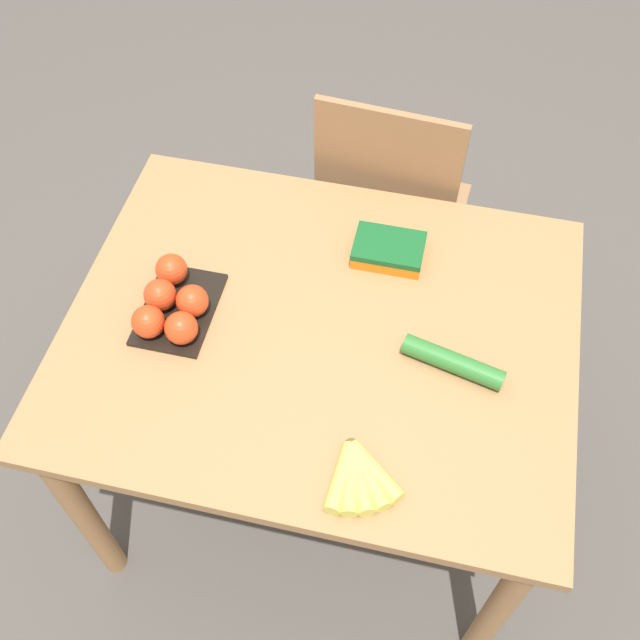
% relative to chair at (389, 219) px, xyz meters
% --- Properties ---
extents(ground_plane, '(12.00, 12.00, 0.00)m').
position_rel_chair_xyz_m(ground_plane, '(-0.07, -0.63, -0.50)').
color(ground_plane, '#4C4742').
extents(dining_table, '(1.14, 0.91, 0.78)m').
position_rel_chair_xyz_m(dining_table, '(-0.07, -0.63, 0.16)').
color(dining_table, '#9E7044').
rests_on(dining_table, ground_plane).
extents(chair, '(0.45, 0.43, 0.99)m').
position_rel_chair_xyz_m(chair, '(0.00, 0.00, 0.00)').
color(chair, '#8E6642').
rests_on(chair, ground_plane).
extents(banana_bunch, '(0.15, 0.16, 0.03)m').
position_rel_chair_xyz_m(banana_bunch, '(0.08, -0.96, 0.30)').
color(banana_bunch, brown).
rests_on(banana_bunch, dining_table).
extents(tomato_pack, '(0.16, 0.24, 0.08)m').
position_rel_chair_xyz_m(tomato_pack, '(-0.40, -0.66, 0.32)').
color(tomato_pack, black).
rests_on(tomato_pack, dining_table).
extents(carrot_bag, '(0.17, 0.12, 0.05)m').
position_rel_chair_xyz_m(carrot_bag, '(0.04, -0.39, 0.31)').
color(carrot_bag, orange).
rests_on(carrot_bag, dining_table).
extents(cucumber_near, '(0.23, 0.09, 0.04)m').
position_rel_chair_xyz_m(cucumber_near, '(0.23, -0.67, 0.30)').
color(cucumber_near, '#2D702D').
rests_on(cucumber_near, dining_table).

